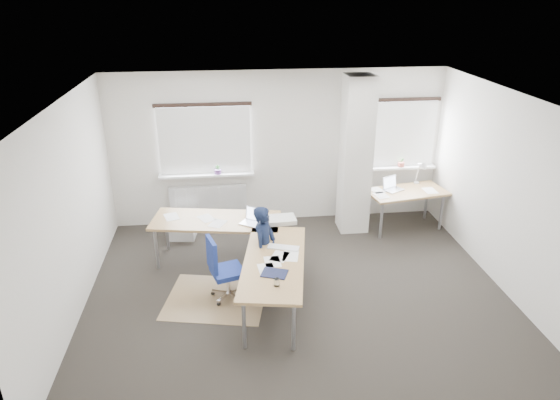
{
  "coord_description": "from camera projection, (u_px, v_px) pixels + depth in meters",
  "views": [
    {
      "loc": [
        -0.96,
        -6.1,
        4.11
      ],
      "look_at": [
        -0.15,
        0.9,
        1.07
      ],
      "focal_mm": 32.0,
      "sensor_mm": 36.0,
      "label": 1
    }
  ],
  "objects": [
    {
      "name": "person",
      "position": [
        264.0,
        248.0,
        7.18
      ],
      "size": [
        0.49,
        0.56,
        1.28
      ],
      "primitive_type": "imported",
      "rotation": [
        0.0,
        0.0,
        1.09
      ],
      "color": "black",
      "rests_on": "ground"
    },
    {
      "name": "ground",
      "position": [
        297.0,
        291.0,
        7.29
      ],
      "size": [
        6.0,
        6.0,
        0.0
      ],
      "primitive_type": "plane",
      "color": "#272520",
      "rests_on": "ground"
    },
    {
      "name": "white_crate",
      "position": [
        182.0,
        230.0,
        8.78
      ],
      "size": [
        0.52,
        0.39,
        0.29
      ],
      "primitive_type": "cube",
      "rotation": [
        0.0,
        0.0,
        -0.12
      ],
      "color": "white",
      "rests_on": "ground"
    },
    {
      "name": "floor_mat",
      "position": [
        216.0,
        298.0,
        7.11
      ],
      "size": [
        1.59,
        1.43,
        0.01
      ],
      "primitive_type": "cube",
      "rotation": [
        0.0,
        0.0,
        -0.21
      ],
      "color": "#937650",
      "rests_on": "ground"
    },
    {
      "name": "room_shell",
      "position": [
        307.0,
        168.0,
        7.04
      ],
      "size": [
        6.04,
        5.04,
        2.82
      ],
      "color": "beige",
      "rests_on": "ground"
    },
    {
      "name": "desk_side",
      "position": [
        407.0,
        193.0,
        8.95
      ],
      "size": [
        1.5,
        0.93,
        1.22
      ],
      "rotation": [
        0.0,
        0.0,
        0.17
      ],
      "color": "olive",
      "rests_on": "ground"
    },
    {
      "name": "desk_main",
      "position": [
        247.0,
        240.0,
        7.27
      ],
      "size": [
        2.4,
        2.98,
        0.96
      ],
      "rotation": [
        0.0,
        0.0,
        -0.17
      ],
      "color": "olive",
      "rests_on": "ground"
    },
    {
      "name": "task_chair",
      "position": [
        226.0,
        282.0,
        7.03
      ],
      "size": [
        0.55,
        0.54,
        0.98
      ],
      "rotation": [
        0.0,
        0.0,
        0.29
      ],
      "color": "navy",
      "rests_on": "ground"
    }
  ]
}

